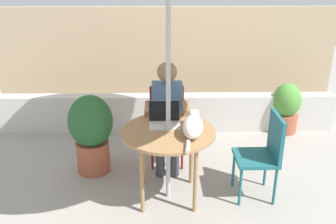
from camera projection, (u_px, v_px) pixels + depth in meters
ground_plane at (168, 196)px, 3.87m from camera, size 14.00×14.00×0.00m
fence_back at (165, 60)px, 5.77m from camera, size 5.13×0.08×1.60m
planter_wall_low at (166, 113)px, 5.25m from camera, size 4.62×0.20×0.52m
patio_table at (168, 137)px, 3.61m from camera, size 0.91×0.91×0.74m
chair_occupied at (167, 119)px, 4.40m from camera, size 0.40×0.40×0.89m
chair_empty at (265, 150)px, 3.70m from camera, size 0.41×0.41×0.89m
person_seated at (167, 111)px, 4.19m from camera, size 0.48×0.48×1.23m
laptop at (164, 118)px, 3.72m from camera, size 0.31×0.26×0.21m
cat at (193, 126)px, 3.49m from camera, size 0.24×0.65×0.17m
potted_plant_near_fence at (286, 107)px, 5.17m from camera, size 0.38×0.38×0.70m
potted_plant_by_chair at (91, 131)px, 4.16m from camera, size 0.49×0.49×0.91m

